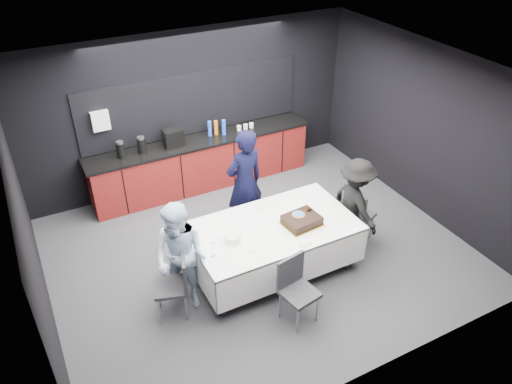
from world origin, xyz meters
The scene contains 18 objects.
ground centered at (0.00, 0.00, 0.00)m, with size 6.00×6.00×0.00m, color #3C3C41.
room_shell centered at (0.00, 0.00, 1.86)m, with size 6.04×5.04×2.82m.
kitchenette centered at (-0.02, 2.22, 0.54)m, with size 4.10×0.64×2.05m.
party_table centered at (0.00, -0.40, 0.64)m, with size 2.32×1.32×0.78m.
cake_assembly centered at (0.38, -0.55, 0.84)m, with size 0.55×0.47×0.16m.
plate_stack centered at (-0.64, -0.44, 0.83)m, with size 0.23×0.23×0.10m, color white.
loose_plate_near centered at (-0.46, -0.71, 0.78)m, with size 0.18×0.18×0.01m, color white.
loose_plate_right_a centered at (0.76, -0.17, 0.78)m, with size 0.21×0.21×0.01m, color white.
loose_plate_right_b centered at (0.92, -0.68, 0.78)m, with size 0.21×0.21×0.01m, color white.
loose_plate_far centered at (0.08, 0.10, 0.78)m, with size 0.21×0.21×0.01m, color white.
fork_pile centered at (0.18, -0.95, 0.79)m, with size 0.15×0.10×0.02m, color white.
champagne_flute centered at (-0.99, -0.61, 0.94)m, with size 0.06×0.06×0.22m.
chair_left centered at (-1.49, -0.57, 0.53)m, with size 0.53×0.53×0.92m.
chair_right centered at (1.45, -0.43, 0.53)m, with size 0.55×0.55×0.92m.
chair_near centered at (-0.19, -1.33, 0.53)m, with size 0.49×0.49×0.92m.
person_center centered at (0.08, 0.63, 0.89)m, with size 0.65×0.43×1.78m, color black.
person_left centered at (-1.37, -0.45, 0.79)m, with size 0.76×0.60×1.57m, color silver.
person_right centered at (1.39, -0.44, 0.73)m, with size 0.95×0.54×1.46m, color black.
Camera 1 is at (-2.76, -5.19, 4.97)m, focal length 35.00 mm.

